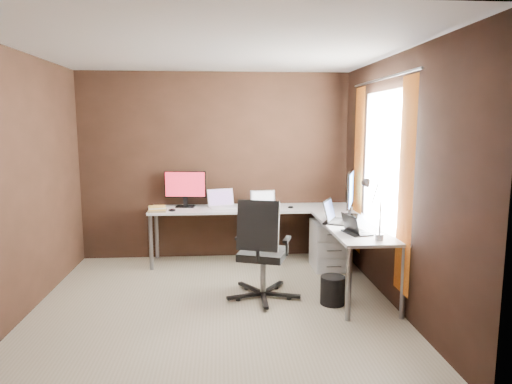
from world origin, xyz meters
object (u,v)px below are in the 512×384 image
at_px(laptop_white, 222,203).
at_px(desk_lamp, 372,201).
at_px(laptop_silver, 263,204).
at_px(book_stack, 157,209).
at_px(laptop_black_big, 335,217).
at_px(laptop_black_small, 354,229).
at_px(wastebasket, 333,290).
at_px(drawer_pedestal, 329,245).
at_px(office_chair, 262,269).
at_px(monitor_right, 350,191).
at_px(monitor_left, 185,187).

relative_size(laptop_white, desk_lamp, 0.71).
height_order(laptop_white, desk_lamp, desk_lamp).
bearing_deg(laptop_silver, desk_lamp, -65.69).
bearing_deg(book_stack, laptop_black_big, -20.33).
height_order(laptop_black_small, wastebasket, laptop_black_small).
distance_m(drawer_pedestal, laptop_black_big, 0.78).
xyz_separation_m(desk_lamp, office_chair, (-1.01, 0.40, -0.78)).
relative_size(monitor_right, office_chair, 0.58).
relative_size(monitor_left, wastebasket, 1.90).
relative_size(laptop_silver, book_stack, 1.44).
distance_m(laptop_black_small, book_stack, 2.51).
bearing_deg(laptop_black_small, desk_lamp, -167.53).
bearing_deg(laptop_black_small, drawer_pedestal, -14.91).
xyz_separation_m(drawer_pedestal, wastebasket, (-0.24, -1.16, -0.16)).
bearing_deg(laptop_black_big, drawer_pedestal, 17.70).
height_order(laptop_black_big, book_stack, laptop_black_big).
height_order(drawer_pedestal, laptop_black_big, laptop_black_big).
distance_m(laptop_black_big, desk_lamp, 0.83).
distance_m(laptop_black_small, office_chair, 1.04).
bearing_deg(laptop_white, drawer_pedestal, -33.87).
distance_m(laptop_white, office_chair, 1.49).
bearing_deg(office_chair, desk_lamp, -3.22).
bearing_deg(wastebasket, laptop_black_big, 75.24).
xyz_separation_m(drawer_pedestal, laptop_black_big, (-0.09, -0.60, 0.48)).
bearing_deg(book_stack, desk_lamp, -34.36).
relative_size(laptop_black_big, laptop_black_small, 1.36).
relative_size(monitor_left, laptop_black_small, 1.63).
bearing_deg(monitor_left, laptop_black_small, -35.34).
bearing_deg(wastebasket, laptop_black_small, 0.62).
height_order(laptop_white, wastebasket, laptop_white).
height_order(laptop_white, laptop_black_big, laptop_black_big).
bearing_deg(desk_lamp, drawer_pedestal, 74.31).
height_order(desk_lamp, wastebasket, desk_lamp).
bearing_deg(laptop_black_small, monitor_right, -26.24).
bearing_deg(laptop_white, laptop_silver, -25.42).
bearing_deg(book_stack, wastebasket, -34.53).
distance_m(desk_lamp, office_chair, 1.33).
xyz_separation_m(laptop_black_small, desk_lamp, (0.10, -0.20, 0.32)).
relative_size(monitor_right, wastebasket, 2.16).
bearing_deg(drawer_pedestal, office_chair, -134.48).
xyz_separation_m(laptop_silver, wastebasket, (0.57, -1.48, -0.63)).
xyz_separation_m(monitor_left, office_chair, (0.89, -1.43, -0.68)).
relative_size(book_stack, office_chair, 0.22).
bearing_deg(monitor_right, wastebasket, 174.79).
xyz_separation_m(laptop_black_small, office_chair, (-0.91, 0.20, -0.46)).
xyz_separation_m(book_stack, wastebasket, (1.92, -1.32, -0.62)).
height_order(monitor_left, laptop_silver, monitor_left).
distance_m(laptop_black_big, laptop_black_small, 0.56).
distance_m(laptop_silver, wastebasket, 1.71).
relative_size(drawer_pedestal, wastebasket, 2.08).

